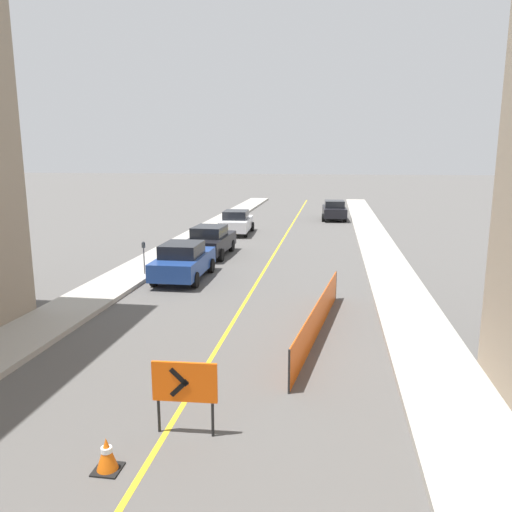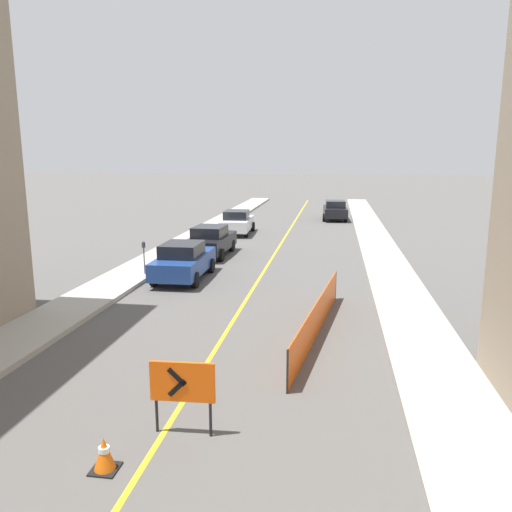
# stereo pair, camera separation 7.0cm
# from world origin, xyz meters

# --- Properties ---
(lane_stripe) EXTENTS (0.12, 66.96, 0.01)m
(lane_stripe) POSITION_xyz_m (0.00, 33.48, 0.00)
(lane_stripe) COLOR gold
(lane_stripe) RESTS_ON ground_plane
(sidewalk_left) EXTENTS (2.09, 66.96, 0.17)m
(sidewalk_left) POSITION_xyz_m (-5.63, 33.48, 0.08)
(sidewalk_left) COLOR #ADA89E
(sidewalk_left) RESTS_ON ground_plane
(sidewalk_right) EXTENTS (2.09, 66.96, 0.17)m
(sidewalk_right) POSITION_xyz_m (5.63, 33.48, 0.08)
(sidewalk_right) COLOR #ADA89E
(sidewalk_right) RESTS_ON ground_plane
(traffic_cone_third) EXTENTS (0.45, 0.45, 0.59)m
(traffic_cone_third) POSITION_xyz_m (-0.59, 14.74, 0.29)
(traffic_cone_third) COLOR black
(traffic_cone_third) RESTS_ON ground_plane
(arrow_barricade_primary) EXTENTS (1.24, 0.12, 1.44)m
(arrow_barricade_primary) POSITION_xyz_m (0.38, 16.02, 1.01)
(arrow_barricade_primary) COLOR #EF560C
(arrow_barricade_primary) RESTS_ON ground_plane
(safety_mesh_fence) EXTENTS (1.09, 7.75, 1.04)m
(safety_mesh_fence) POSITION_xyz_m (2.69, 21.78, 0.52)
(safety_mesh_fence) COLOR #EF560C
(safety_mesh_fence) RESTS_ON ground_plane
(parked_car_curb_near) EXTENTS (1.94, 4.32, 1.59)m
(parked_car_curb_near) POSITION_xyz_m (-3.17, 27.66, 0.80)
(parked_car_curb_near) COLOR navy
(parked_car_curb_near) RESTS_ON ground_plane
(parked_car_curb_mid) EXTENTS (1.95, 4.36, 1.59)m
(parked_car_curb_mid) POSITION_xyz_m (-3.26, 32.79, 0.80)
(parked_car_curb_mid) COLOR black
(parked_car_curb_mid) RESTS_ON ground_plane
(parked_car_curb_far) EXTENTS (2.02, 4.39, 1.59)m
(parked_car_curb_far) POSITION_xyz_m (-3.32, 40.30, 0.80)
(parked_car_curb_far) COLOR silver
(parked_car_curb_far) RESTS_ON ground_plane
(parked_car_opposite_side) EXTENTS (2.03, 4.39, 1.59)m
(parked_car_opposite_side) POSITION_xyz_m (3.17, 48.90, 0.80)
(parked_car_opposite_side) COLOR black
(parked_car_opposite_side) RESTS_ON ground_plane
(parking_meter_far_curb) EXTENTS (0.12, 0.11, 1.42)m
(parking_meter_far_curb) POSITION_xyz_m (-4.93, 27.70, 1.16)
(parking_meter_far_curb) COLOR #4C4C51
(parking_meter_far_curb) RESTS_ON sidewalk_left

